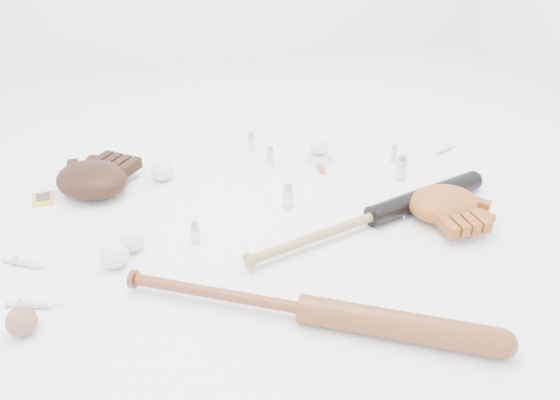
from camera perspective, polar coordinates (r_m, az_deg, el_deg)
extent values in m
plane|color=white|center=(1.65, -0.22, -1.55)|extent=(3.00, 3.00, 0.00)
cube|color=gold|center=(1.88, -23.56, 0.10)|extent=(0.07, 0.09, 0.00)
cube|color=white|center=(1.94, 4.07, 4.34)|extent=(0.08, 0.08, 0.04)
sphere|color=white|center=(1.92, 4.13, 5.69)|extent=(0.06, 0.06, 0.06)
sphere|color=white|center=(1.49, -16.91, -5.49)|extent=(0.07, 0.07, 0.07)
sphere|color=white|center=(1.86, -12.18, 3.06)|extent=(0.07, 0.07, 0.07)
sphere|color=white|center=(1.53, -15.28, -4.11)|extent=(0.07, 0.07, 0.07)
sphere|color=brown|center=(1.37, -25.39, -11.39)|extent=(0.07, 0.07, 0.07)
cylinder|color=silver|center=(2.02, -3.00, 6.11)|extent=(0.03, 0.03, 0.07)
cylinder|color=silver|center=(1.98, 11.81, 4.79)|extent=(0.02, 0.02, 0.06)
cylinder|color=silver|center=(1.66, 0.85, 0.36)|extent=(0.03, 0.03, 0.08)
cylinder|color=silver|center=(1.86, 12.54, 3.30)|extent=(0.04, 0.04, 0.08)
cylinder|color=silver|center=(1.53, -8.87, -3.38)|extent=(0.03, 0.03, 0.06)
cylinder|color=silver|center=(1.92, -0.99, 4.61)|extent=(0.03, 0.03, 0.07)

